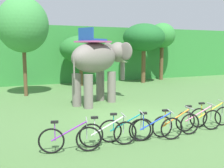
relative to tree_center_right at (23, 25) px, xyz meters
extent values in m
plane|color=#4C753D|center=(3.70, -6.98, -4.13)|extent=(80.00, 80.00, 0.00)
cube|color=#338438|center=(3.70, 7.44, -1.85)|extent=(36.00, 6.00, 4.56)
cylinder|color=brown|center=(0.00, 0.00, -2.77)|extent=(0.22, 0.22, 2.71)
ellipsoid|color=#3D8E42|center=(0.00, 0.00, 0.01)|extent=(2.92, 2.92, 3.18)
cylinder|color=brown|center=(4.26, 2.73, -3.22)|extent=(0.26, 0.26, 1.82)
ellipsoid|color=#28702D|center=(4.26, 2.73, -1.40)|extent=(3.10, 3.10, 2.01)
cylinder|color=brown|center=(9.44, 2.40, -2.79)|extent=(0.34, 0.34, 2.67)
ellipsoid|color=#1E6028|center=(9.44, 2.40, -0.46)|extent=(3.36, 3.36, 2.21)
cylinder|color=brown|center=(11.96, 3.55, -2.66)|extent=(0.33, 0.33, 2.95)
ellipsoid|color=#338438|center=(11.96, 3.55, -0.21)|extent=(2.29, 2.29, 2.15)
ellipsoid|color=slate|center=(2.97, -3.82, -1.78)|extent=(3.21, 2.64, 1.50)
cylinder|color=slate|center=(3.57, -3.04, -3.33)|extent=(0.44, 0.44, 1.60)
cylinder|color=slate|center=(3.94, -3.71, -3.33)|extent=(0.44, 0.44, 1.60)
cylinder|color=slate|center=(2.00, -3.92, -3.33)|extent=(0.44, 0.44, 1.60)
cylinder|color=slate|center=(2.38, -4.59, -3.33)|extent=(0.44, 0.44, 1.60)
ellipsoid|color=slate|center=(4.72, -2.84, -1.53)|extent=(1.45, 1.41, 1.10)
ellipsoid|color=slate|center=(4.28, -2.37, -1.48)|extent=(0.55, 0.81, 0.96)
ellipsoid|color=slate|center=(4.89, -3.46, -1.48)|extent=(0.55, 0.81, 0.96)
cylinder|color=slate|center=(5.11, -2.62, -2.43)|extent=(0.26, 0.26, 1.40)
cone|color=beige|center=(4.96, -2.45, -2.08)|extent=(0.55, 0.38, 0.21)
cone|color=beige|center=(5.17, -2.84, -2.08)|extent=(0.55, 0.38, 0.21)
cube|color=#BF4C8C|center=(2.88, -3.87, -1.00)|extent=(1.78, 1.80, 0.08)
cube|color=#1E4799|center=(2.88, -3.87, -0.91)|extent=(1.40, 1.32, 0.10)
cube|color=#1E4799|center=(2.45, -4.11, -0.63)|extent=(0.53, 0.83, 0.56)
cylinder|color=slate|center=(1.73, -4.51, -2.23)|extent=(0.08, 0.08, 0.90)
torus|color=black|center=(-0.25, -9.31, -3.77)|extent=(0.70, 0.23, 0.71)
torus|color=black|center=(0.71, -9.57, -3.77)|extent=(0.70, 0.23, 0.71)
cylinder|color=purple|center=(0.21, -9.43, -3.52)|extent=(0.95, 0.30, 0.54)
cylinder|color=purple|center=(-0.16, -9.34, -3.51)|extent=(0.03, 0.03, 0.52)
cube|color=black|center=(-0.16, -9.34, -3.25)|extent=(0.22, 0.15, 0.06)
cylinder|color=#9E9EA3|center=(0.66, -9.56, -3.49)|extent=(0.03, 0.03, 0.55)
cylinder|color=#9E9EA3|center=(0.66, -9.56, -3.22)|extent=(0.17, 0.51, 0.03)
torus|color=black|center=(0.87, -9.32, -3.77)|extent=(0.71, 0.19, 0.71)
torus|color=black|center=(1.85, -9.52, -3.77)|extent=(0.71, 0.19, 0.71)
cylinder|color=silver|center=(1.34, -9.41, -3.52)|extent=(0.96, 0.23, 0.54)
cylinder|color=silver|center=(0.97, -9.34, -3.51)|extent=(0.03, 0.03, 0.52)
cube|color=black|center=(0.97, -9.34, -3.25)|extent=(0.22, 0.14, 0.06)
cylinder|color=#9E9EA3|center=(1.80, -9.51, -3.49)|extent=(0.03, 0.03, 0.55)
cylinder|color=#9E9EA3|center=(1.80, -9.51, -3.22)|extent=(0.13, 0.52, 0.03)
torus|color=black|center=(1.53, -9.17, -3.77)|extent=(0.70, 0.23, 0.71)
torus|color=black|center=(2.49, -9.43, -3.77)|extent=(0.70, 0.23, 0.71)
cylinder|color=teal|center=(1.99, -9.30, -3.52)|extent=(0.95, 0.29, 0.54)
cylinder|color=teal|center=(1.62, -9.20, -3.51)|extent=(0.03, 0.03, 0.52)
cube|color=black|center=(1.62, -9.20, -3.25)|extent=(0.22, 0.15, 0.06)
cylinder|color=#9E9EA3|center=(2.45, -9.42, -3.49)|extent=(0.03, 0.03, 0.55)
cylinder|color=#9E9EA3|center=(2.45, -9.42, -3.22)|extent=(0.17, 0.51, 0.03)
torus|color=black|center=(2.41, -9.43, -3.77)|extent=(0.70, 0.24, 0.71)
torus|color=black|center=(3.37, -9.71, -3.77)|extent=(0.70, 0.24, 0.71)
cylinder|color=blue|center=(2.86, -9.56, -3.52)|extent=(0.95, 0.30, 0.54)
cylinder|color=blue|center=(2.50, -9.46, -3.51)|extent=(0.03, 0.03, 0.52)
cube|color=black|center=(2.50, -9.46, -3.25)|extent=(0.22, 0.15, 0.06)
cylinder|color=#9E9EA3|center=(3.32, -9.69, -3.49)|extent=(0.03, 0.03, 0.55)
cylinder|color=#9E9EA3|center=(3.32, -9.69, -3.22)|extent=(0.17, 0.51, 0.03)
torus|color=black|center=(3.22, -9.42, -3.77)|extent=(0.71, 0.14, 0.71)
torus|color=black|center=(4.21, -9.54, -3.77)|extent=(0.71, 0.14, 0.71)
cylinder|color=orange|center=(3.69, -9.48, -3.52)|extent=(0.97, 0.16, 0.54)
cylinder|color=orange|center=(3.32, -9.43, -3.51)|extent=(0.03, 0.03, 0.52)
cube|color=black|center=(3.32, -9.43, -3.25)|extent=(0.21, 0.12, 0.06)
cylinder|color=#9E9EA3|center=(4.16, -9.53, -3.49)|extent=(0.03, 0.03, 0.55)
cylinder|color=#9E9EA3|center=(4.16, -9.53, -3.22)|extent=(0.10, 0.52, 0.03)
torus|color=black|center=(4.28, -9.23, -3.77)|extent=(0.70, 0.20, 0.71)
torus|color=black|center=(5.26, -9.45, -3.77)|extent=(0.70, 0.20, 0.71)
cylinder|color=pink|center=(4.74, -9.33, -3.52)|extent=(0.96, 0.25, 0.54)
cylinder|color=pink|center=(4.38, -9.25, -3.51)|extent=(0.03, 0.03, 0.52)
cube|color=black|center=(4.38, -9.25, -3.25)|extent=(0.22, 0.14, 0.06)
cylinder|color=#9E9EA3|center=(5.21, -9.44, -3.49)|extent=(0.03, 0.03, 0.55)
cylinder|color=#9E9EA3|center=(5.21, -9.44, -3.22)|extent=(0.14, 0.51, 0.03)
torus|color=black|center=(5.03, -9.04, -3.77)|extent=(0.71, 0.17, 0.71)
torus|color=black|center=(6.01, -9.21, -3.77)|extent=(0.71, 0.17, 0.71)
cylinder|color=yellow|center=(5.49, -9.12, -3.52)|extent=(0.96, 0.21, 0.54)
cylinder|color=yellow|center=(5.13, -9.06, -3.51)|extent=(0.03, 0.03, 0.52)
cube|color=black|center=(5.13, -9.06, -3.25)|extent=(0.21, 0.13, 0.06)
cylinder|color=#9E9EA3|center=(5.96, -9.21, -3.49)|extent=(0.03, 0.03, 0.55)
cylinder|color=#9E9EA3|center=(5.96, -9.21, -3.22)|extent=(0.12, 0.52, 0.03)
camera|label=1|loc=(-1.47, -16.17, -1.30)|focal=42.13mm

